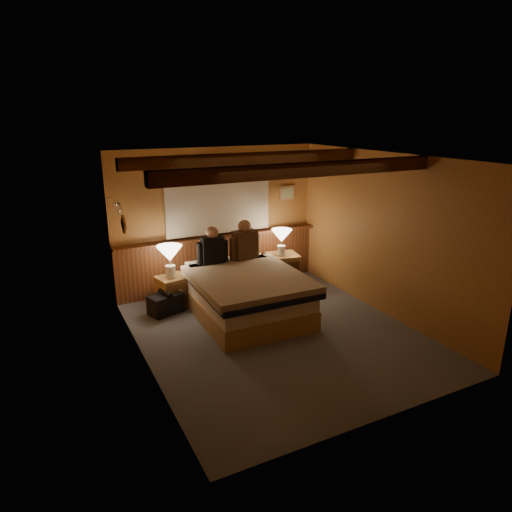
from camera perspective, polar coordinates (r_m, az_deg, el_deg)
floor at (r=6.43m, az=2.57°, el=-9.61°), size 4.20×4.20×0.00m
ceiling at (r=5.75m, az=2.90°, el=12.22°), size 4.20×4.20×0.00m
wall_back at (r=7.82m, az=-4.85°, el=4.64°), size 3.60×0.00×3.60m
wall_left at (r=5.37m, az=-14.28°, el=-1.80°), size 0.00×4.20×4.20m
wall_right at (r=7.01m, az=15.68°, el=2.56°), size 0.00×4.20×4.20m
wall_front at (r=4.39m, az=16.37°, el=-6.39°), size 3.60×0.00×3.60m
wainscot at (r=7.95m, az=-4.55°, el=-0.48°), size 3.60×0.23×0.94m
curtain_window at (r=7.69m, az=-4.71°, el=6.88°), size 2.18×0.09×1.11m
ceiling_beams at (r=5.89m, az=2.16°, el=11.47°), size 3.60×1.65×0.16m
coat_rail at (r=6.77m, az=-16.92°, el=6.01°), size 0.05×0.55×0.24m
framed_print at (r=8.32m, az=3.88°, el=7.89°), size 0.30×0.04×0.25m
bed at (r=6.81m, az=-1.24°, el=-4.78°), size 1.57×1.99×0.67m
nightstand_left at (r=7.28m, az=-10.29°, el=-4.41°), size 0.52×0.49×0.49m
nightstand_right at (r=8.01m, az=3.30°, el=-1.78°), size 0.60×0.56×0.58m
lamp_left at (r=7.06m, az=-10.74°, el=0.07°), size 0.39×0.39×0.51m
lamp_right at (r=7.78m, az=3.22°, el=2.35°), size 0.35×0.35×0.46m
person_left at (r=7.15m, az=-5.47°, el=0.99°), size 0.50×0.22×0.61m
person_right at (r=7.33m, az=-1.42°, el=1.67°), size 0.54×0.26×0.67m
duffel_bag at (r=7.10m, az=-11.21°, el=-5.82°), size 0.57×0.44×0.36m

